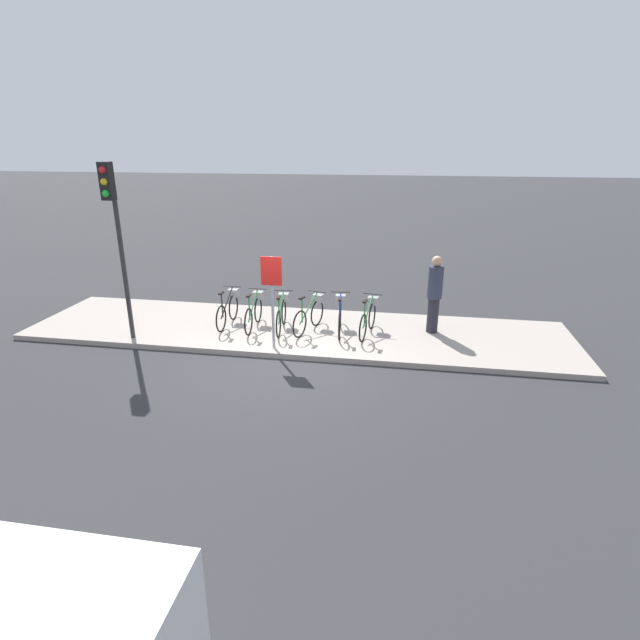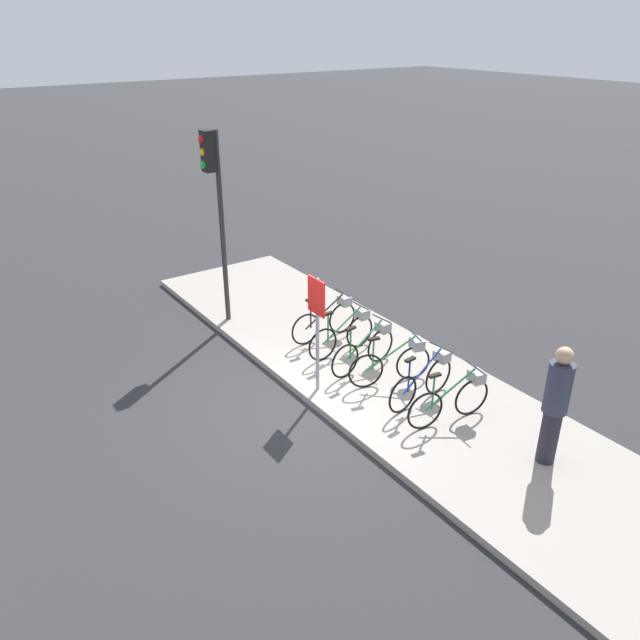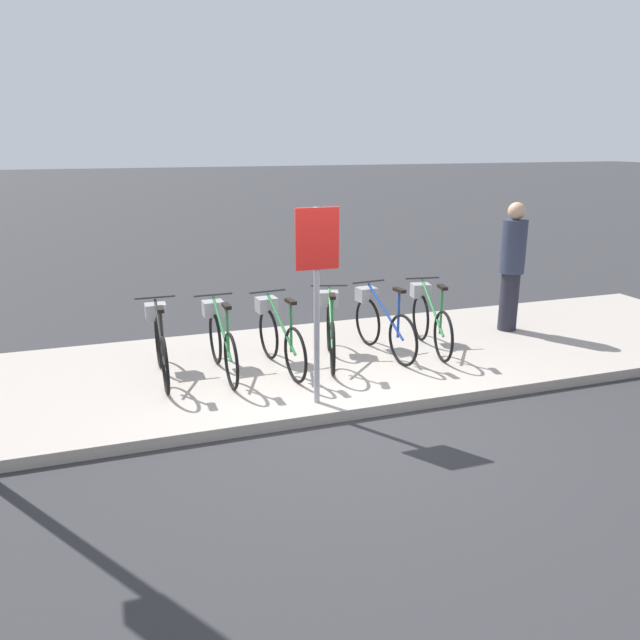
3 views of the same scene
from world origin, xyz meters
name	(u,v)px [view 2 (image 2 of 3)]	position (x,y,z in m)	size (l,w,h in m)	color
ground_plane	(311,407)	(0.00, 0.00, 0.00)	(120.00, 120.00, 0.00)	#2D2D30
sidewalk	(382,376)	(0.00, 1.53, 0.06)	(12.74, 3.05, 0.12)	#9E9389
parked_bicycle_0	(328,318)	(-1.69, 1.57, 0.54)	(0.46, 1.51, 0.93)	black
parked_bicycle_1	(346,332)	(-1.01, 1.48, 0.54)	(0.46, 1.51, 0.93)	black
parked_bicycle_2	(367,346)	(-0.33, 1.44, 0.54)	(0.46, 1.50, 0.93)	black
parked_bicycle_3	(395,361)	(0.35, 1.50, 0.54)	(0.59, 1.45, 0.93)	black
parked_bicycle_4	(425,378)	(1.04, 1.54, 0.54)	(0.46, 1.50, 0.93)	black
parked_bicycle_5	(454,397)	(1.71, 1.51, 0.54)	(0.46, 1.49, 0.93)	black
pedestrian	(555,403)	(3.17, 1.86, 1.08)	(0.34, 0.34, 1.81)	#23232D
traffic_light	(214,189)	(-3.56, 0.24, 2.86)	(0.24, 0.40, 3.83)	#2D2D2D
sign_post	(317,316)	(-0.23, 0.29, 1.49)	(0.44, 0.07, 2.01)	#99999E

